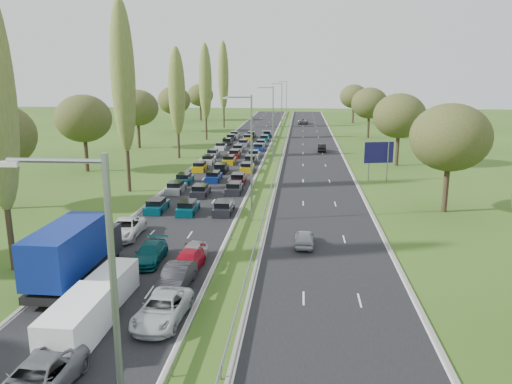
% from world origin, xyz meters
% --- Properties ---
extents(ground, '(260.00, 260.00, 0.00)m').
position_xyz_m(ground, '(4.50, 80.00, 0.00)').
color(ground, '#2E4B17').
rests_on(ground, ground).
extents(near_carriageway, '(10.50, 215.00, 0.04)m').
position_xyz_m(near_carriageway, '(-2.25, 82.50, 0.00)').
color(near_carriageway, black).
rests_on(near_carriageway, ground).
extents(far_carriageway, '(10.50, 215.00, 0.04)m').
position_xyz_m(far_carriageway, '(11.25, 82.50, 0.00)').
color(far_carriageway, black).
rests_on(far_carriageway, ground).
extents(central_reservation, '(2.36, 215.00, 0.32)m').
position_xyz_m(central_reservation, '(4.50, 82.50, 0.55)').
color(central_reservation, gray).
rests_on(central_reservation, ground).
extents(lamp_columns, '(0.18, 140.18, 12.00)m').
position_xyz_m(lamp_columns, '(4.50, 78.00, 6.00)').
color(lamp_columns, gray).
rests_on(lamp_columns, ground).
extents(poplar_row, '(2.80, 127.80, 22.44)m').
position_xyz_m(poplar_row, '(-11.50, 68.17, 12.39)').
color(poplar_row, '#2D2116').
rests_on(poplar_row, ground).
extents(woodland_left, '(8.00, 166.00, 11.10)m').
position_xyz_m(woodland_left, '(-22.00, 62.63, 7.68)').
color(woodland_left, '#2D2116').
rests_on(woodland_left, ground).
extents(woodland_right, '(8.00, 153.00, 11.10)m').
position_xyz_m(woodland_right, '(24.00, 66.67, 7.68)').
color(woodland_right, '#2D2116').
rests_on(woodland_right, ground).
extents(traffic_queue_fill, '(9.11, 69.21, 0.80)m').
position_xyz_m(traffic_queue_fill, '(-2.26, 77.56, 0.44)').
color(traffic_queue_fill, '#053F4C').
rests_on(traffic_queue_fill, ground).
extents(near_car_2, '(2.84, 5.77, 1.58)m').
position_xyz_m(near_car_2, '(-5.97, 36.87, 0.81)').
color(near_car_2, silver).
rests_on(near_car_2, near_carriageway).
extents(near_car_3, '(2.09, 4.57, 1.30)m').
position_xyz_m(near_car_3, '(-5.82, 36.79, 0.67)').
color(near_car_3, black).
rests_on(near_car_3, near_carriageway).
extents(near_car_6, '(2.88, 5.77, 1.57)m').
position_xyz_m(near_car_6, '(-2.17, 14.98, 0.80)').
color(near_car_6, slate).
rests_on(near_car_6, near_carriageway).
extents(near_car_7, '(2.08, 4.89, 1.41)m').
position_xyz_m(near_car_7, '(-2.04, 31.27, 0.72)').
color(near_car_7, '#05454B').
rests_on(near_car_7, near_carriageway).
extents(near_car_9, '(1.94, 4.84, 1.56)m').
position_xyz_m(near_car_9, '(1.14, 26.71, 0.80)').
color(near_car_9, black).
rests_on(near_car_9, near_carriageway).
extents(near_car_10, '(2.79, 5.47, 1.48)m').
position_xyz_m(near_car_10, '(1.43, 22.26, 0.76)').
color(near_car_10, '#B8BEC3').
rests_on(near_car_10, near_carriageway).
extents(near_car_11, '(2.19, 4.78, 1.35)m').
position_xyz_m(near_car_11, '(1.16, 29.80, 0.70)').
color(near_car_11, '#AB0A1E').
rests_on(near_car_11, near_carriageway).
extents(near_car_12, '(1.87, 4.24, 1.42)m').
position_xyz_m(near_car_12, '(1.15, 31.51, 0.73)').
color(near_car_12, silver).
rests_on(near_car_12, near_carriageway).
extents(far_car_0, '(1.63, 3.89, 1.32)m').
position_xyz_m(far_car_0, '(9.58, 36.03, 0.68)').
color(far_car_0, '#A7ACB1').
rests_on(far_car_0, far_carriageway).
extents(far_car_1, '(1.63, 4.29, 1.40)m').
position_xyz_m(far_car_1, '(12.96, 88.48, 0.72)').
color(far_car_1, black).
rests_on(far_car_1, far_carriageway).
extents(far_car_2, '(2.99, 5.90, 1.60)m').
position_xyz_m(far_car_2, '(9.56, 141.42, 0.82)').
color(far_car_2, slate).
rests_on(far_car_2, far_carriageway).
extents(blue_lorry, '(2.78, 10.00, 4.22)m').
position_xyz_m(blue_lorry, '(-5.96, 27.22, 2.17)').
color(blue_lorry, black).
rests_on(blue_lorry, near_carriageway).
extents(white_van_front, '(2.21, 5.64, 2.27)m').
position_xyz_m(white_van_front, '(-2.33, 19.89, 1.16)').
color(white_van_front, white).
rests_on(white_van_front, near_carriageway).
extents(white_van_rear, '(1.92, 4.90, 1.97)m').
position_xyz_m(white_van_rear, '(-2.50, 24.75, 1.01)').
color(white_van_rear, silver).
rests_on(white_van_rear, near_carriageway).
extents(info_sign, '(1.49, 0.41, 2.10)m').
position_xyz_m(info_sign, '(-9.40, 32.66, 1.37)').
color(info_sign, gray).
rests_on(info_sign, ground).
extents(direction_sign, '(3.91, 1.04, 5.20)m').
position_xyz_m(direction_sign, '(19.40, 63.10, 3.57)').
color(direction_sign, gray).
rests_on(direction_sign, ground).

